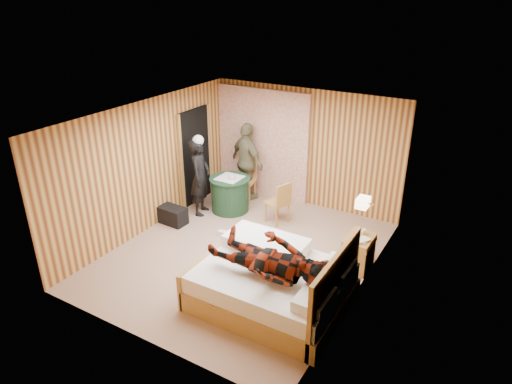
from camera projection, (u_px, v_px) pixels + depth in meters
The scene contains 23 objects.
floor at pixel (243, 254), 8.11m from camera, with size 4.20×5.00×0.01m, color tan.
ceiling at pixel (241, 116), 7.08m from camera, with size 4.20×5.00×0.01m, color silver.
wall_back at pixel (305, 148), 9.55m from camera, with size 4.20×0.02×2.50m, color #D7A752.
wall_left at pixel (147, 167), 8.56m from camera, with size 0.02×5.00×2.50m, color #D7A752.
wall_right at pixel (365, 220), 6.62m from camera, with size 0.02×5.00×2.50m, color #D7A752.
curtain at pixel (262, 144), 9.98m from camera, with size 2.20×0.08×2.40m, color silver.
doorway at pixel (195, 157), 9.73m from camera, with size 0.06×0.90×2.05m, color black.
wall_lamp at pixel (363, 202), 7.04m from camera, with size 0.26×0.24×0.16m.
bed at pixel (274, 283), 6.74m from camera, with size 2.17×1.71×1.17m.
nightstand at pixel (358, 252), 7.61m from camera, with size 0.44×0.60×0.58m.
round_table at pixel (230, 194), 9.55m from camera, with size 0.84×0.84×0.74m.
chair_far at pixel (246, 176), 10.01m from camera, with size 0.49×0.49×0.93m.
chair_near at pixel (280, 200), 8.95m from camera, with size 0.51×0.51×0.88m.
duffel_bag at pixel (172, 215), 9.11m from camera, with size 0.61×0.33×0.35m, color black.
sneaker_left at pixel (225, 234), 8.65m from camera, with size 0.25×0.10×0.11m, color white.
sneaker_right at pixel (259, 240), 8.45m from camera, with size 0.26×0.11×0.12m, color white.
woman_standing at pixel (200, 177), 9.26m from camera, with size 0.59×0.39×1.61m, color black.
man_at_table at pixel (247, 162), 9.90m from camera, with size 1.01×0.42×1.72m, color #6B6647.
man_on_bed at pixel (269, 252), 6.26m from camera, with size 1.77×0.67×0.86m, color maroon.
book_lower at pixel (359, 238), 7.45m from camera, with size 0.17×0.22×0.02m, color white.
book_upper at pixel (359, 237), 7.44m from camera, with size 0.16×0.22×0.02m, color white.
cup_nightstand at pixel (363, 232), 7.58m from camera, with size 0.10×0.10×0.09m, color white.
cup_table at pixel (232, 177), 9.29m from camera, with size 0.12×0.12×0.10m, color white.
Camera 1 is at (3.71, -5.86, 4.35)m, focal length 32.00 mm.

